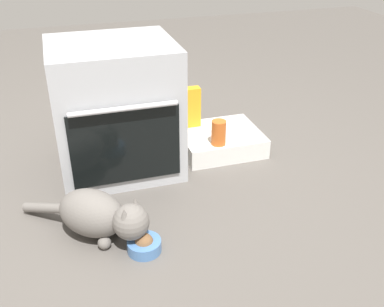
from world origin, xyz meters
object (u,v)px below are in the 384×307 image
at_px(cat, 99,215).
at_px(juice_carton, 192,107).
at_px(sauce_jar, 219,133).
at_px(oven, 116,109).
at_px(pantry_cabinet, 220,140).
at_px(food_bowl, 144,245).

distance_m(cat, juice_carton, 0.99).
bearing_deg(sauce_jar, oven, 167.79).
bearing_deg(oven, cat, -106.93).
distance_m(oven, cat, 0.65).
bearing_deg(cat, pantry_cabinet, 80.17).
relative_size(oven, pantry_cabinet, 1.49).
bearing_deg(sauce_jar, food_bowl, -131.91).
xyz_separation_m(oven, pantry_cabinet, (0.60, 0.03, -0.29)).
bearing_deg(food_bowl, juice_carton, 61.41).
bearing_deg(juice_carton, oven, -161.17).
distance_m(oven, sauce_jar, 0.57).
distance_m(food_bowl, cat, 0.23).
relative_size(pantry_cabinet, juice_carton, 1.94).
bearing_deg(sauce_jar, pantry_cabinet, 66.47).
distance_m(pantry_cabinet, food_bowl, 0.98).
xyz_separation_m(oven, sauce_jar, (0.53, -0.12, -0.16)).
xyz_separation_m(food_bowl, cat, (-0.16, 0.14, 0.09)).
relative_size(food_bowl, sauce_jar, 1.03).
distance_m(oven, food_bowl, 0.80).
bearing_deg(food_bowl, sauce_jar, 48.09).
bearing_deg(food_bowl, oven, 88.56).
height_order(juice_carton, sauce_jar, juice_carton).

